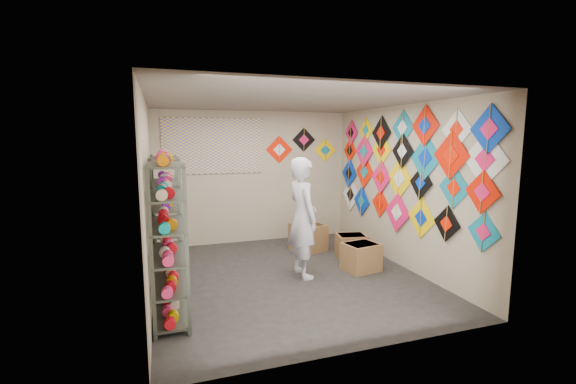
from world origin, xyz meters
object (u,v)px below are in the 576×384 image
object	(u,v)px
shelf_rack_front	(168,241)
carton_a	(361,257)
carton_c	(308,237)
carton_b	(351,246)
shelf_rack_back	(166,219)
shopkeeper	(303,218)

from	to	relation	value
shelf_rack_front	carton_a	bearing A→B (deg)	14.06
shelf_rack_front	carton_c	world-z (taller)	shelf_rack_front
carton_b	shelf_rack_front	bearing A→B (deg)	-144.70
shelf_rack_back	shopkeeper	size ratio (longest dim) A/B	1.01
shopkeeper	carton_a	size ratio (longest dim) A/B	3.45
shelf_rack_back	carton_c	bearing A→B (deg)	16.98
shelf_rack_back	carton_a	xyz separation A→B (m)	(3.01, -0.55, -0.72)
carton_a	carton_c	distance (m)	1.40
shopkeeper	carton_b	xyz separation A→B (m)	(1.17, 0.59, -0.72)
shelf_rack_back	carton_a	bearing A→B (deg)	-10.29
shelf_rack_front	shopkeeper	size ratio (longest dim) A/B	1.01
carton_b	carton_c	size ratio (longest dim) A/B	0.88
carton_b	carton_a	bearing A→B (deg)	-93.11
shelf_rack_front	carton_b	xyz separation A→B (m)	(3.18, 1.42, -0.74)
shelf_rack_front	shopkeeper	xyz separation A→B (m)	(2.01, 0.82, -0.01)
shelf_rack_front	shopkeeper	bearing A→B (deg)	22.28
carton_b	carton_c	bearing A→B (deg)	141.55
carton_b	shopkeeper	bearing A→B (deg)	-141.86
shopkeeper	shelf_rack_front	bearing A→B (deg)	107.70
shopkeeper	carton_b	size ratio (longest dim) A/B	3.62
shopkeeper	carton_a	distance (m)	1.23
carton_c	shelf_rack_front	bearing A→B (deg)	-157.61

